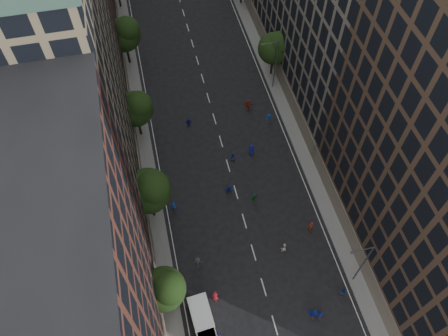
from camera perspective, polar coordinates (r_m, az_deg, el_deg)
name	(u,v)px	position (r m, az deg, el deg)	size (l,w,h in m)	color
ground	(215,121)	(66.54, -1.17, 6.14)	(240.00, 240.00, 0.00)	black
sidewalk_left	(131,99)	(71.11, -12.11, 8.82)	(4.00, 105.00, 0.15)	slate
sidewalk_right	(276,75)	(73.96, 6.85, 12.00)	(4.00, 105.00, 0.15)	slate
bldg_left_a	(60,304)	(39.18, -20.65, -16.26)	(14.00, 22.00, 30.00)	brown
bldg_left_b	(50,81)	(51.40, -21.73, 10.46)	(14.00, 26.00, 34.00)	#827155
tree_left_1	(165,289)	(47.68, -7.68, -15.35)	(4.80, 4.80, 8.21)	black
tree_left_2	(149,190)	(52.41, -9.72, -2.84)	(5.60, 5.60, 9.45)	black
tree_left_3	(136,108)	(61.62, -11.37, 7.72)	(5.00, 5.00, 8.58)	black
tree_left_4	(125,33)	(73.45, -12.87, 16.78)	(5.40, 5.40, 9.08)	black
tree_right_a	(275,47)	(70.40, 6.73, 15.43)	(5.00, 5.00, 8.39)	black
streetlamp_near	(362,263)	(51.03, 17.60, -11.69)	(2.64, 0.22, 9.06)	#595B60
streetlamp_far	(274,63)	(68.38, 6.58, 13.53)	(2.64, 0.22, 9.06)	#595B60
cargo_van	(202,319)	(50.73, -2.87, -19.08)	(2.67, 5.10, 2.63)	silver
skater_1	(320,315)	(52.53, 12.44, -18.28)	(0.56, 0.37, 1.53)	#121B97
skater_2	(342,292)	(53.95, 15.15, -15.36)	(0.77, 0.60, 1.57)	navy
skater_5	(314,314)	(52.32, 11.72, -18.12)	(1.67, 0.53, 1.80)	#1730BE
skater_6	(215,296)	(51.89, -1.17, -16.36)	(0.94, 0.61, 1.91)	maroon
skater_7	(311,226)	(56.51, 11.23, -7.46)	(0.65, 0.42, 1.77)	#9B2E19
skater_8	(284,248)	(54.67, 7.79, -10.30)	(0.82, 0.64, 1.69)	white
skater_9	(198,262)	(53.47, -3.45, -12.16)	(1.18, 0.68, 1.83)	#38383D
skater_10	(254,198)	(57.58, 3.99, -3.92)	(1.06, 0.44, 1.82)	#1C5E36
skater_11	(229,190)	(58.27, 0.67, -2.90)	(1.39, 0.44, 1.50)	#163CB7
skater_12	(252,150)	(62.05, 3.62, 2.40)	(0.89, 0.58, 1.82)	#151BAF
skater_13	(174,206)	(57.10, -6.54, -5.02)	(0.70, 0.46, 1.92)	#1542B2
skater_14	(232,157)	(61.32, 1.11, 1.41)	(0.74, 0.58, 1.53)	navy
skater_15	(269,118)	(66.19, 5.88, 6.47)	(1.02, 0.59, 1.58)	#143CA6
skater_16	(189,123)	(65.29, -4.63, 5.85)	(1.04, 0.43, 1.77)	#121598
skater_17	(248,105)	(67.57, 3.16, 8.24)	(1.77, 0.57, 1.91)	#9F2B1A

